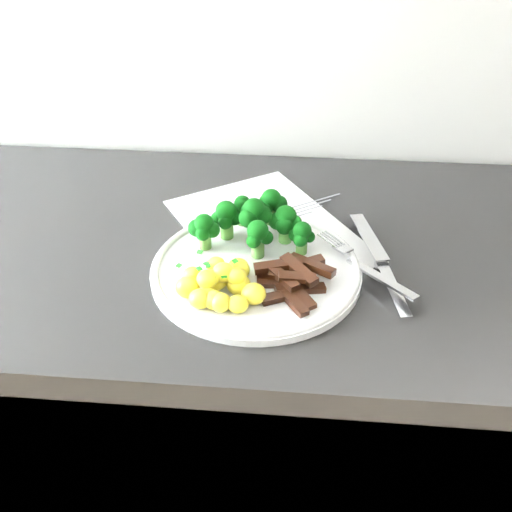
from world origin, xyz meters
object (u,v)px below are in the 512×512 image
Objects in this scene: counter at (300,435)px; plate at (256,269)px; broccoli at (254,220)px; fork at (368,268)px; recipe_paper at (268,230)px; potatoes at (222,284)px; beef_strips at (292,279)px; knife at (385,274)px.

counter is 7.93× the size of plate.
fork is at bearing -20.79° from broccoli.
counter is at bearing 41.44° from plate.
recipe_paper is 3.21× the size of potatoes.
beef_strips is (-0.03, -0.10, 0.46)m from counter.
plate reaches higher than counter.
broccoli is 1.18× the size of fork.
broccoli is 0.20m from knife.
beef_strips reaches higher than plate.
potatoes reaches higher than fork.
fork is (0.16, -0.06, -0.03)m from broccoli.
plate reaches higher than recipe_paper.
potatoes is 1.03× the size of beef_strips.
potatoes is at bearing -164.72° from beef_strips.
counter is 0.46m from plate.
counter is 19.49× the size of potatoes.
broccoli is at bearing 162.39° from knife.
broccoli reaches higher than potatoes.
beef_strips reaches higher than fork.
broccoli reaches higher than beef_strips.
broccoli is 0.13m from potatoes.
plate is at bearing 57.42° from potatoes.
plate is at bearing -82.77° from broccoli.
knife is at bearing 1.14° from plate.
counter is at bearing 47.93° from potatoes.
counter is at bearing 137.61° from fork.
broccoli is at bearing 159.21° from fork.
beef_strips is 0.76× the size of fork.
beef_strips is 0.13m from knife.
plate is 0.15m from fork.
potatoes is (-0.05, -0.17, 0.02)m from recipe_paper.
recipe_paper is at bearing 147.71° from knife.
potatoes reaches higher than knife.
fork reaches higher than knife.
counter is at bearing 4.48° from broccoli.
beef_strips is at bearing -104.66° from counter.
counter is 20.04× the size of beef_strips.
recipe_paper is 1.31× the size of plate.
fork reaches higher than recipe_paper.
potatoes is at bearing -162.05° from fork.
recipe_paper is 3.31× the size of beef_strips.
broccoli is 0.12m from beef_strips.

